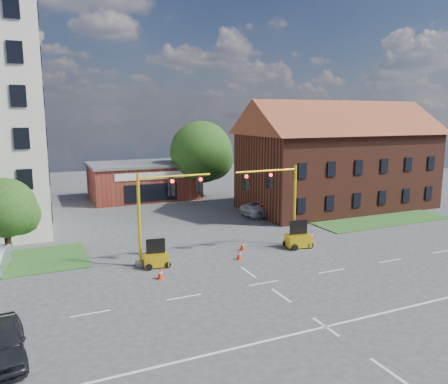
# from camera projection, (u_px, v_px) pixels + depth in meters

# --- Properties ---
(ground) EXTENTS (120.00, 120.00, 0.00)m
(ground) POSITION_uv_depth(u_px,v_px,m) (264.00, 283.00, 26.09)
(ground) COLOR #3B3B3D
(ground) RESTS_ON ground
(grass_verge_ne) EXTENTS (14.00, 4.00, 0.08)m
(grass_verge_ne) POSITION_uv_depth(u_px,v_px,m) (383.00, 221.00, 41.41)
(grass_verge_ne) COLOR #295921
(grass_verge_ne) RESTS_ON ground
(lane_markings) EXTENTS (60.00, 36.00, 0.01)m
(lane_markings) POSITION_uv_depth(u_px,v_px,m) (291.00, 302.00, 23.39)
(lane_markings) COLOR silver
(lane_markings) RESTS_ON ground
(brick_shop) EXTENTS (12.40, 8.40, 4.30)m
(brick_shop) POSITION_uv_depth(u_px,v_px,m) (142.00, 180.00, 52.67)
(brick_shop) COLOR maroon
(brick_shop) RESTS_ON ground
(townhouse_row) EXTENTS (21.00, 11.00, 11.50)m
(townhouse_row) POSITION_uv_depth(u_px,v_px,m) (338.00, 153.00, 46.68)
(townhouse_row) COLOR #542519
(townhouse_row) RESTS_ON ground
(tree_large) EXTENTS (7.78, 7.41, 9.30)m
(tree_large) POSITION_uv_depth(u_px,v_px,m) (204.00, 154.00, 52.27)
(tree_large) COLOR #3C2515
(tree_large) RESTS_ON ground
(tree_nw_front) EXTENTS (4.23, 4.03, 5.79)m
(tree_nw_front) POSITION_uv_depth(u_px,v_px,m) (9.00, 210.00, 29.42)
(tree_nw_front) COLOR #3C2515
(tree_nw_front) RESTS_ON ground
(signal_mast_west) EXTENTS (5.30, 0.60, 6.20)m
(signal_mast_west) POSITION_uv_depth(u_px,v_px,m) (163.00, 206.00, 29.05)
(signal_mast_west) COLOR gray
(signal_mast_west) RESTS_ON ground
(signal_mast_east) EXTENTS (5.30, 0.60, 6.20)m
(signal_mast_east) POSITION_uv_depth(u_px,v_px,m) (276.00, 197.00, 32.55)
(signal_mast_east) COLOR gray
(signal_mast_east) RESTS_ON ground
(trailer_west) EXTENTS (1.73, 1.28, 1.82)m
(trailer_west) POSITION_uv_depth(u_px,v_px,m) (156.00, 258.00, 28.83)
(trailer_west) COLOR yellow
(trailer_west) RESTS_ON ground
(trailer_east) EXTENTS (1.96, 1.48, 2.03)m
(trailer_east) POSITION_uv_depth(u_px,v_px,m) (298.00, 239.00, 33.04)
(trailer_east) COLOR yellow
(trailer_east) RESTS_ON ground
(cone_a) EXTENTS (0.40, 0.40, 0.70)m
(cone_a) POSITION_uv_depth(u_px,v_px,m) (160.00, 274.00, 26.67)
(cone_a) COLOR red
(cone_a) RESTS_ON ground
(cone_b) EXTENTS (0.40, 0.40, 0.70)m
(cone_b) POSITION_uv_depth(u_px,v_px,m) (239.00, 255.00, 30.31)
(cone_b) COLOR red
(cone_b) RESTS_ON ground
(cone_c) EXTENTS (0.40, 0.40, 0.70)m
(cone_c) POSITION_uv_depth(u_px,v_px,m) (243.00, 246.00, 32.41)
(cone_c) COLOR red
(cone_c) RESTS_ON ground
(cone_d) EXTENTS (0.40, 0.40, 0.70)m
(cone_d) POSITION_uv_depth(u_px,v_px,m) (311.00, 236.00, 35.08)
(cone_d) COLOR red
(cone_d) RESTS_ON ground
(pickup_white) EXTENTS (5.91, 3.26, 1.57)m
(pickup_white) POSITION_uv_depth(u_px,v_px,m) (268.00, 208.00, 43.57)
(pickup_white) COLOR silver
(pickup_white) RESTS_ON ground
(sedan_dark) EXTENTS (2.11, 4.63, 1.54)m
(sedan_dark) POSITION_uv_depth(u_px,v_px,m) (1.00, 342.00, 17.77)
(sedan_dark) COLOR black
(sedan_dark) RESTS_ON ground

